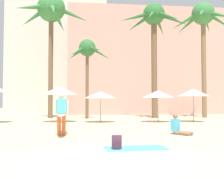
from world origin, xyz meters
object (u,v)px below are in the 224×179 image
at_px(palm_tree_far_right, 87,52).
at_px(cafe_umbrella_0, 193,92).
at_px(cafe_umbrella_5, 60,91).
at_px(person_far_right, 62,113).
at_px(cafe_umbrella_3, 158,94).
at_px(cafe_umbrella_4, 100,95).
at_px(beach_towel, 136,148).
at_px(person_mid_left, 178,127).
at_px(palm_tree_right, 203,21).
at_px(palm_tree_left, 51,14).
at_px(backpack, 117,143).
at_px(palm_tree_center, 154,25).

bearing_deg(palm_tree_far_right, cafe_umbrella_0, -33.30).
height_order(cafe_umbrella_5, person_far_right, cafe_umbrella_5).
xyz_separation_m(cafe_umbrella_0, cafe_umbrella_3, (-2.51, 0.12, -0.12)).
distance_m(cafe_umbrella_4, cafe_umbrella_5, 2.89).
height_order(cafe_umbrella_0, person_far_right, cafe_umbrella_0).
bearing_deg(palm_tree_far_right, cafe_umbrella_5, -116.81).
xyz_separation_m(beach_towel, person_far_right, (-2.50, 3.66, 0.95)).
bearing_deg(cafe_umbrella_3, palm_tree_far_right, 135.82).
bearing_deg(person_mid_left, cafe_umbrella_3, 137.72).
distance_m(cafe_umbrella_5, person_far_right, 7.87).
bearing_deg(cafe_umbrella_0, beach_towel, -120.18).
distance_m(cafe_umbrella_3, person_far_right, 9.31).
distance_m(palm_tree_right, cafe_umbrella_0, 9.30).
height_order(palm_tree_left, palm_tree_right, palm_tree_left).
relative_size(palm_tree_left, person_mid_left, 11.40).
distance_m(cafe_umbrella_3, cafe_umbrella_4, 4.00).
height_order(cafe_umbrella_0, cafe_umbrella_4, cafe_umbrella_0).
bearing_deg(cafe_umbrella_5, cafe_umbrella_3, -6.45).
height_order(palm_tree_right, cafe_umbrella_0, palm_tree_right).
relative_size(cafe_umbrella_0, beach_towel, 1.24).
relative_size(palm_tree_right, person_mid_left, 10.97).
xyz_separation_m(cafe_umbrella_4, person_mid_left, (2.91, -7.48, -1.57)).
xyz_separation_m(cafe_umbrella_4, backpack, (-0.22, -11.02, -1.69)).
relative_size(palm_tree_far_right, person_far_right, 2.14).
xyz_separation_m(cafe_umbrella_5, backpack, (2.61, -11.55, -1.99)).
bearing_deg(cafe_umbrella_5, person_mid_left, -54.37).
bearing_deg(palm_tree_center, backpack, -108.45).
height_order(palm_tree_right, backpack, palm_tree_right).
height_order(palm_tree_far_right, beach_towel, palm_tree_far_right).
xyz_separation_m(palm_tree_center, palm_tree_far_right, (-5.93, -0.42, -2.64)).
relative_size(cafe_umbrella_3, cafe_umbrella_4, 0.97).
relative_size(cafe_umbrella_0, cafe_umbrella_3, 1.05).
xyz_separation_m(cafe_umbrella_0, person_far_right, (-8.61, -6.84, -1.12)).
bearing_deg(beach_towel, cafe_umbrella_0, 59.82).
distance_m(palm_tree_left, beach_towel, 19.53).
bearing_deg(backpack, person_mid_left, 144.88).
bearing_deg(person_mid_left, person_far_right, -126.87).
bearing_deg(beach_towel, person_mid_left, 53.39).
distance_m(palm_tree_left, cafe_umbrella_0, 14.16).
height_order(palm_tree_left, cafe_umbrella_3, palm_tree_left).
height_order(palm_tree_center, beach_towel, palm_tree_center).
xyz_separation_m(palm_tree_left, cafe_umbrella_3, (8.05, -5.98, -7.31)).
bearing_deg(beach_towel, palm_tree_far_right, 94.61).
distance_m(palm_tree_left, palm_tree_center, 9.24).
distance_m(palm_tree_right, person_mid_left, 16.69).
bearing_deg(beach_towel, cafe_umbrella_4, 92.06).
distance_m(palm_tree_left, backpack, 19.44).
bearing_deg(person_mid_left, palm_tree_center, 136.26).
xyz_separation_m(palm_tree_far_right, backpack, (0.63, -15.48, -5.42)).
height_order(palm_tree_left, person_mid_left, palm_tree_left).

